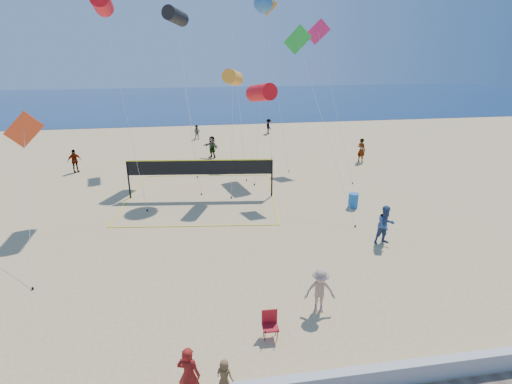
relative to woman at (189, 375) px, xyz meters
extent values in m
plane|color=tan|center=(2.43, 2.70, -0.84)|extent=(120.00, 120.00, 0.00)
cube|color=navy|center=(2.43, 64.70, -0.83)|extent=(140.00, 50.00, 0.03)
imported|color=maroon|center=(0.00, 0.00, 0.00)|extent=(0.72, 0.60, 1.68)
imported|color=brown|center=(0.87, -0.37, 0.21)|extent=(0.53, 0.47, 0.90)
imported|color=#314B7C|center=(9.05, 7.56, 0.10)|extent=(0.98, 0.81, 1.88)
imported|color=tan|center=(4.46, 3.09, -0.02)|extent=(1.14, 0.76, 1.64)
imported|color=gray|center=(-8.18, 22.00, 0.02)|extent=(1.08, 0.91, 1.73)
imported|color=gray|center=(2.04, 24.55, 0.07)|extent=(1.48, 1.66, 1.83)
imported|color=gray|center=(13.78, 21.28, 0.13)|extent=(0.75, 0.84, 1.93)
imported|color=gray|center=(0.99, 31.98, -0.12)|extent=(0.79, 0.66, 1.44)
imported|color=gray|center=(8.63, 33.64, -0.06)|extent=(0.71, 1.08, 1.57)
cube|color=#A3121B|center=(2.51, 2.01, -0.44)|extent=(0.51, 0.47, 0.05)
cube|color=#A3121B|center=(2.52, 2.20, -0.17)|extent=(0.50, 0.06, 0.49)
cylinder|color=black|center=(2.31, 1.84, -0.62)|extent=(0.03, 0.25, 0.64)
cylinder|color=black|center=(2.32, 2.19, -0.62)|extent=(0.03, 0.25, 0.64)
cylinder|color=black|center=(2.70, 1.82, -0.62)|extent=(0.03, 0.25, 0.64)
cylinder|color=black|center=(2.72, 2.18, -0.62)|extent=(0.03, 0.25, 0.64)
cylinder|color=#1B62B3|center=(9.38, 12.10, -0.42)|extent=(0.57, 0.57, 0.84)
cylinder|color=black|center=(-3.50, 15.75, 0.32)|extent=(0.10, 0.10, 2.32)
cylinder|color=black|center=(5.12, 14.68, 0.32)|extent=(0.10, 0.10, 2.32)
cube|color=black|center=(0.81, 15.22, 1.04)|extent=(8.62, 1.09, 0.87)
cube|color=yellow|center=(0.81, 15.22, 1.50)|extent=(8.62, 1.10, 0.06)
cube|color=yellow|center=(0.27, 10.91, -0.83)|extent=(8.82, 1.15, 0.02)
cube|color=yellow|center=(1.35, 19.53, -0.83)|extent=(8.82, 1.15, 0.02)
cylinder|color=red|center=(-3.91, 16.22, 10.11)|extent=(1.21, 2.52, 1.34)
cylinder|color=silver|center=(-3.10, 14.81, 4.66)|extent=(1.64, 2.83, 10.90)
cylinder|color=black|center=(-2.29, 13.41, -0.79)|extent=(0.08, 0.08, 0.10)
cylinder|color=black|center=(-0.21, 21.66, 9.86)|extent=(1.82, 2.51, 1.27)
cylinder|color=silver|center=(0.30, 18.64, 4.53)|extent=(1.05, 6.06, 10.66)
cylinder|color=black|center=(0.82, 15.61, -0.79)|extent=(0.08, 0.08, 0.10)
cylinder|color=orange|center=(3.02, 16.41, 6.18)|extent=(1.49, 2.21, 1.12)
cylinder|color=silver|center=(2.81, 15.54, 2.69)|extent=(0.43, 1.75, 6.97)
cylinder|color=black|center=(2.61, 14.68, -0.79)|extent=(0.08, 0.08, 0.10)
cube|color=#F6481D|center=(-7.45, 12.28, 4.16)|extent=(1.86, 0.25, 1.84)
cylinder|color=silver|center=(-6.67, 9.20, 1.68)|extent=(1.59, 6.18, 4.96)
cylinder|color=black|center=(-5.88, 6.11, -0.79)|extent=(0.08, 0.08, 0.10)
cube|color=green|center=(6.97, 16.61, 8.29)|extent=(1.52, 0.90, 1.73)
cylinder|color=silver|center=(7.71, 13.04, 3.75)|extent=(1.50, 7.15, 9.09)
cylinder|color=black|center=(8.45, 9.47, -0.79)|extent=(0.08, 0.08, 0.10)
cube|color=#C91E60|center=(10.23, 22.99, 8.99)|extent=(1.81, 0.59, 1.87)
cylinder|color=silver|center=(10.61, 19.53, 4.10)|extent=(0.78, 6.93, 9.78)
cylinder|color=black|center=(10.99, 16.07, -0.79)|extent=(0.08, 0.08, 0.10)
cylinder|color=silver|center=(3.54, 19.48, 6.64)|extent=(0.94, 3.08, 14.87)
cylinder|color=black|center=(4.01, 17.95, -0.79)|extent=(0.08, 0.08, 0.10)
sphere|color=#2D6AAF|center=(6.74, 26.79, 11.27)|extent=(2.02, 2.02, 1.57)
cylinder|color=silver|center=(7.08, 23.17, 5.24)|extent=(0.69, 7.26, 12.07)
cylinder|color=black|center=(7.41, 19.54, -0.79)|extent=(0.08, 0.08, 0.10)
cylinder|color=silver|center=(-0.01, 23.23, 6.67)|extent=(1.35, 8.12, 14.94)
cylinder|color=black|center=(0.66, 19.17, -0.79)|extent=(0.08, 0.08, 0.10)
cube|color=orange|center=(7.28, 27.38, 11.10)|extent=(1.49, 0.36, 1.50)
cylinder|color=silver|center=(7.06, 25.30, 5.15)|extent=(0.44, 4.17, 11.90)
cylinder|color=black|center=(6.85, 23.23, -0.79)|extent=(0.08, 0.08, 0.10)
cylinder|color=red|center=(5.27, 19.37, 4.96)|extent=(1.88, 2.94, 1.49)
cylinder|color=silver|center=(4.84, 18.14, 2.08)|extent=(0.89, 2.47, 5.76)
cylinder|color=black|center=(4.40, 16.91, -0.79)|extent=(0.08, 0.08, 0.10)
camera|label=1|loc=(0.40, -8.10, 7.80)|focal=28.00mm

